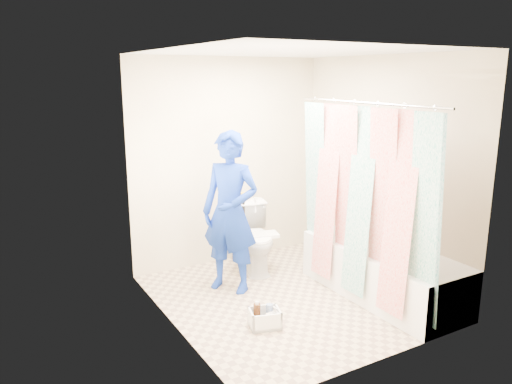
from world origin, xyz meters
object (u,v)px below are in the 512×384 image
bathtub (382,271)px  plumber (230,212)px  cleaning_caddy (266,319)px  toilet (255,238)px

bathtub → plumber: plumber is taller
cleaning_caddy → toilet: bearing=81.1°
bathtub → plumber: 1.65m
plumber → cleaning_caddy: bearing=-43.9°
plumber → cleaning_caddy: (-0.11, -0.88, -0.76)m
toilet → cleaning_caddy: 1.40m
plumber → cleaning_caddy: size_ratio=5.18×
toilet → cleaning_caddy: bearing=-100.4°
bathtub → plumber: size_ratio=1.05×
bathtub → toilet: (-0.76, 1.26, 0.11)m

